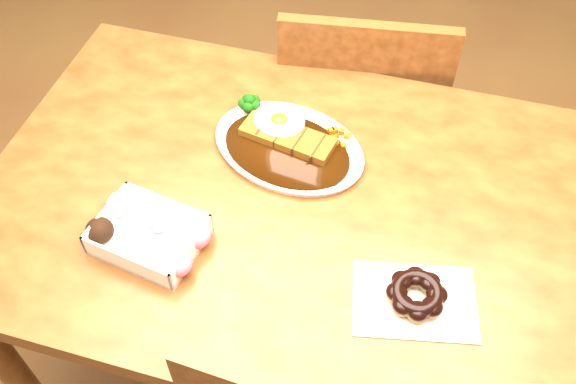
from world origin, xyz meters
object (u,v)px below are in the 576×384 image
(table, at_px, (294,229))
(katsu_curry_plate, at_px, (287,142))
(pon_de_ring, at_px, (416,295))
(chair_far, at_px, (359,116))
(donut_box, at_px, (148,234))

(table, relative_size, katsu_curry_plate, 3.34)
(katsu_curry_plate, xyz_separation_m, pon_de_ring, (0.30, -0.28, 0.00))
(chair_far, height_order, donut_box, chair_far)
(table, height_order, donut_box, donut_box)
(table, distance_m, chair_far, 0.56)
(table, bearing_deg, donut_box, -142.91)
(chair_far, height_order, pon_de_ring, chair_far)
(chair_far, bearing_deg, table, 77.93)
(katsu_curry_plate, distance_m, pon_de_ring, 0.41)
(donut_box, bearing_deg, pon_de_ring, 1.23)
(katsu_curry_plate, bearing_deg, pon_de_ring, -42.90)
(table, height_order, pon_de_ring, pon_de_ring)
(chair_far, bearing_deg, katsu_curry_plate, 70.09)
(table, xyz_separation_m, donut_box, (-0.22, -0.17, 0.12))
(pon_de_ring, bearing_deg, table, 148.34)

